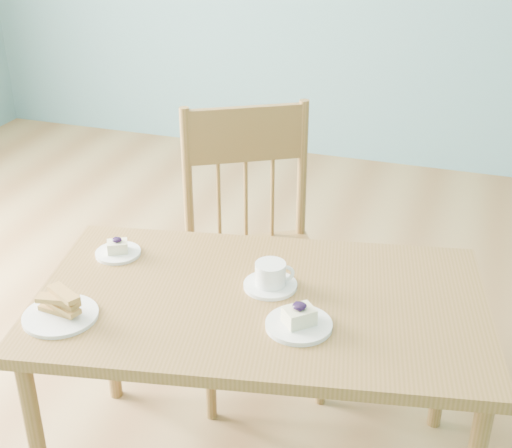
{
  "coord_description": "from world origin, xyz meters",
  "views": [
    {
      "loc": [
        0.82,
        -1.79,
        1.73
      ],
      "look_at": [
        0.28,
        -0.17,
        0.86
      ],
      "focal_mm": 50.0,
      "sensor_mm": 36.0,
      "label": 1
    }
  ],
  "objects_px": {
    "cheesecake_plate_far": "(118,250)",
    "biscotti_plate": "(60,310)",
    "cheesecake_plate_near": "(299,321)",
    "coffee_cup": "(271,277)",
    "dining_table": "(261,317)",
    "dining_chair": "(254,252)"
  },
  "relations": [
    {
      "from": "cheesecake_plate_near",
      "to": "coffee_cup",
      "type": "height_order",
      "value": "coffee_cup"
    },
    {
      "from": "dining_chair",
      "to": "cheesecake_plate_near",
      "type": "relative_size",
      "value": 5.78
    },
    {
      "from": "cheesecake_plate_near",
      "to": "cheesecake_plate_far",
      "type": "height_order",
      "value": "cheesecake_plate_near"
    },
    {
      "from": "coffee_cup",
      "to": "cheesecake_plate_far",
      "type": "bearing_deg",
      "value": 156.37
    },
    {
      "from": "cheesecake_plate_far",
      "to": "dining_chair",
      "type": "bearing_deg",
      "value": 53.05
    },
    {
      "from": "dining_table",
      "to": "cheesecake_plate_near",
      "type": "height_order",
      "value": "cheesecake_plate_near"
    },
    {
      "from": "cheesecake_plate_near",
      "to": "biscotti_plate",
      "type": "bearing_deg",
      "value": -165.61
    },
    {
      "from": "dining_table",
      "to": "coffee_cup",
      "type": "relative_size",
      "value": 8.9
    },
    {
      "from": "dining_chair",
      "to": "biscotti_plate",
      "type": "bearing_deg",
      "value": -140.44
    },
    {
      "from": "dining_table",
      "to": "dining_chair",
      "type": "xyz_separation_m",
      "value": [
        -0.18,
        0.49,
        -0.08
      ]
    },
    {
      "from": "dining_chair",
      "to": "cheesecake_plate_near",
      "type": "xyz_separation_m",
      "value": [
        0.32,
        -0.59,
        0.17
      ]
    },
    {
      "from": "dining_table",
      "to": "biscotti_plate",
      "type": "relative_size",
      "value": 6.81
    },
    {
      "from": "dining_table",
      "to": "dining_chair",
      "type": "distance_m",
      "value": 0.53
    },
    {
      "from": "biscotti_plate",
      "to": "dining_chair",
      "type": "bearing_deg",
      "value": 69.17
    },
    {
      "from": "dining_table",
      "to": "cheesecake_plate_near",
      "type": "relative_size",
      "value": 7.78
    },
    {
      "from": "cheesecake_plate_far",
      "to": "coffee_cup",
      "type": "bearing_deg",
      "value": -3.48
    },
    {
      "from": "dining_chair",
      "to": "coffee_cup",
      "type": "bearing_deg",
      "value": -95.31
    },
    {
      "from": "cheesecake_plate_far",
      "to": "biscotti_plate",
      "type": "distance_m",
      "value": 0.35
    },
    {
      "from": "cheesecake_plate_far",
      "to": "biscotti_plate",
      "type": "xyz_separation_m",
      "value": [
        0.02,
        -0.35,
        0.01
      ]
    },
    {
      "from": "cheesecake_plate_far",
      "to": "dining_table",
      "type": "bearing_deg",
      "value": -10.45
    },
    {
      "from": "coffee_cup",
      "to": "cheesecake_plate_near",
      "type": "bearing_deg",
      "value": -72.34
    },
    {
      "from": "dining_chair",
      "to": "coffee_cup",
      "type": "xyz_separation_m",
      "value": [
        0.19,
        -0.43,
        0.18
      ]
    }
  ]
}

